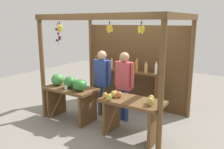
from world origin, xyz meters
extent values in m
plane|color=gray|center=(0.00, 0.00, 0.00)|extent=(12.00, 12.00, 0.00)
cylinder|color=brown|center=(-1.44, -0.91, 1.19)|extent=(0.10, 0.10, 2.38)
cylinder|color=brown|center=(1.44, -0.91, 1.19)|extent=(0.10, 0.10, 2.38)
cylinder|color=brown|center=(-1.44, 0.91, 1.19)|extent=(0.10, 0.10, 2.38)
cylinder|color=brown|center=(1.44, 0.91, 1.19)|extent=(0.10, 0.10, 2.38)
cube|color=brown|center=(0.00, -0.91, 2.32)|extent=(2.98, 0.12, 0.12)
cube|color=brown|center=(-1.44, 0.00, 2.32)|extent=(0.12, 1.92, 0.12)
cube|color=brown|center=(1.44, 0.00, 2.32)|extent=(0.12, 1.92, 0.12)
cube|color=#52381E|center=(0.00, 0.93, 1.07)|extent=(2.88, 0.04, 2.14)
cylinder|color=brown|center=(-1.01, -0.72, 2.21)|extent=(0.02, 0.02, 0.06)
ellipsoid|color=yellow|center=(-0.97, -0.72, 2.08)|extent=(0.04, 0.09, 0.15)
ellipsoid|color=yellow|center=(-0.98, -0.69, 2.08)|extent=(0.08, 0.08, 0.15)
ellipsoid|color=yellow|center=(-1.00, -0.69, 2.10)|extent=(0.08, 0.05, 0.15)
ellipsoid|color=yellow|center=(-1.03, -0.69, 2.07)|extent=(0.06, 0.05, 0.15)
ellipsoid|color=yellow|center=(-1.05, -0.71, 2.08)|extent=(0.05, 0.06, 0.15)
ellipsoid|color=yellow|center=(-1.04, -0.73, 2.09)|extent=(0.05, 0.08, 0.15)
ellipsoid|color=yellow|center=(-1.03, -0.75, 2.11)|extent=(0.08, 0.07, 0.15)
ellipsoid|color=yellow|center=(-1.01, -0.75, 2.10)|extent=(0.09, 0.04, 0.15)
ellipsoid|color=yellow|center=(-0.98, -0.75, 2.09)|extent=(0.07, 0.06, 0.15)
cylinder|color=brown|center=(0.36, -0.82, 2.21)|extent=(0.02, 0.02, 0.06)
ellipsoid|color=gold|center=(0.40, -0.81, 2.10)|extent=(0.04, 0.07, 0.13)
ellipsoid|color=gold|center=(0.38, -0.80, 2.12)|extent=(0.05, 0.05, 0.13)
ellipsoid|color=gold|center=(0.36, -0.78, 2.10)|extent=(0.06, 0.04, 0.13)
ellipsoid|color=gold|center=(0.35, -0.79, 2.08)|extent=(0.08, 0.06, 0.13)
ellipsoid|color=gold|center=(0.33, -0.81, 2.08)|extent=(0.05, 0.07, 0.13)
ellipsoid|color=gold|center=(0.34, -0.83, 2.11)|extent=(0.05, 0.07, 0.13)
ellipsoid|color=gold|center=(0.33, -0.85, 2.10)|extent=(0.07, 0.06, 0.13)
ellipsoid|color=gold|center=(0.37, -0.85, 2.09)|extent=(0.06, 0.04, 0.13)
ellipsoid|color=gold|center=(0.38, -0.83, 2.10)|extent=(0.06, 0.06, 0.13)
cylinder|color=brown|center=(1.01, -0.82, 2.21)|extent=(0.02, 0.02, 0.06)
ellipsoid|color=yellow|center=(1.04, -0.82, 2.11)|extent=(0.04, 0.07, 0.13)
ellipsoid|color=yellow|center=(1.02, -0.79, 2.08)|extent=(0.08, 0.05, 0.14)
ellipsoid|color=yellow|center=(0.98, -0.80, 2.09)|extent=(0.07, 0.07, 0.14)
ellipsoid|color=yellow|center=(0.98, -0.85, 2.10)|extent=(0.05, 0.05, 0.13)
ellipsoid|color=yellow|center=(1.02, -0.86, 2.10)|extent=(0.07, 0.05, 0.14)
cylinder|color=#4C422D|center=(-1.19, -0.60, 1.96)|extent=(0.01, 0.01, 0.55)
sphere|color=#601E42|center=(-1.17, -0.61, 2.16)|extent=(0.07, 0.07, 0.07)
sphere|color=#47142D|center=(-1.18, -0.58, 2.11)|extent=(0.07, 0.07, 0.07)
sphere|color=#601E42|center=(-1.21, -0.63, 2.06)|extent=(0.06, 0.06, 0.06)
sphere|color=#601E42|center=(-1.19, -0.60, 1.97)|extent=(0.06, 0.06, 0.06)
sphere|color=#511938|center=(-1.16, -0.58, 1.88)|extent=(0.06, 0.06, 0.06)
sphere|color=#601E42|center=(-1.17, -0.58, 1.84)|extent=(0.06, 0.06, 0.06)
sphere|color=#511938|center=(-1.21, -0.63, 1.81)|extent=(0.06, 0.06, 0.06)
cube|color=brown|center=(-0.79, -0.68, 0.73)|extent=(1.21, 0.64, 0.06)
cube|color=brown|center=(-1.28, -0.68, 0.35)|extent=(0.06, 0.58, 0.70)
cube|color=brown|center=(-0.31, -0.68, 0.35)|extent=(0.06, 0.58, 0.70)
ellipsoid|color=#429347|center=(-1.19, -0.69, 0.90)|extent=(0.39, 0.39, 0.28)
ellipsoid|color=#2D7533|center=(-0.45, -0.76, 0.89)|extent=(0.42, 0.42, 0.26)
ellipsoid|color=#2D7533|center=(-0.79, -0.71, 0.90)|extent=(0.28, 0.28, 0.27)
cylinder|color=white|center=(-0.76, -0.86, 0.81)|extent=(0.07, 0.07, 0.09)
cube|color=brown|center=(0.79, -0.68, 0.73)|extent=(1.21, 0.64, 0.06)
cube|color=brown|center=(0.31, -0.68, 0.35)|extent=(0.06, 0.58, 0.70)
cube|color=brown|center=(1.28, -0.68, 0.35)|extent=(0.06, 0.58, 0.70)
ellipsoid|color=gold|center=(0.31, -0.90, 0.83)|extent=(0.14, 0.14, 0.13)
ellipsoid|color=#B79E47|center=(0.41, -0.76, 0.83)|extent=(0.12, 0.12, 0.14)
ellipsoid|color=#CC7038|center=(0.38, -0.62, 0.82)|extent=(0.10, 0.10, 0.11)
ellipsoid|color=#CC7038|center=(0.51, -0.70, 0.83)|extent=(0.15, 0.15, 0.13)
ellipsoid|color=#B79E47|center=(1.17, -0.67, 0.84)|extent=(0.15, 0.15, 0.16)
ellipsoid|color=#A8B24C|center=(0.43, -0.95, 0.83)|extent=(0.14, 0.14, 0.13)
ellipsoid|color=#B79E47|center=(1.21, -0.80, 0.84)|extent=(0.16, 0.16, 0.16)
cube|color=brown|center=(-1.13, 0.68, 0.50)|extent=(0.05, 0.20, 1.00)
cube|color=brown|center=(0.74, 0.68, 0.50)|extent=(0.05, 0.20, 1.00)
cube|color=brown|center=(-0.20, 0.68, 0.98)|extent=(1.87, 0.22, 0.04)
cylinder|color=#994C1E|center=(-1.08, 0.68, 1.14)|extent=(0.06, 0.06, 0.28)
cylinder|color=#994C1E|center=(-1.08, 0.68, 1.31)|extent=(0.03, 0.03, 0.06)
cylinder|color=silver|center=(-0.81, 0.68, 1.14)|extent=(0.06, 0.06, 0.28)
cylinder|color=silver|center=(-0.81, 0.68, 1.31)|extent=(0.03, 0.03, 0.06)
cylinder|color=#D8B266|center=(-0.57, 0.68, 1.11)|extent=(0.07, 0.07, 0.22)
cylinder|color=#D8B266|center=(-0.57, 0.68, 1.25)|extent=(0.03, 0.03, 0.06)
cylinder|color=#D8B266|center=(-0.33, 0.68, 1.12)|extent=(0.06, 0.06, 0.23)
cylinder|color=#D8B266|center=(-0.33, 0.68, 1.26)|extent=(0.03, 0.03, 0.06)
cylinder|color=#994C1E|center=(-0.07, 0.68, 1.14)|extent=(0.06, 0.06, 0.28)
cylinder|color=#994C1E|center=(-0.07, 0.68, 1.31)|extent=(0.03, 0.03, 0.06)
cylinder|color=gold|center=(0.17, 0.68, 1.14)|extent=(0.07, 0.07, 0.28)
cylinder|color=gold|center=(0.17, 0.68, 1.31)|extent=(0.03, 0.03, 0.06)
cylinder|color=#D8B266|center=(0.43, 0.68, 1.11)|extent=(0.08, 0.08, 0.22)
cylinder|color=#D8B266|center=(0.43, 0.68, 1.25)|extent=(0.04, 0.04, 0.06)
cylinder|color=silver|center=(0.69, 0.68, 1.12)|extent=(0.07, 0.07, 0.24)
cylinder|color=silver|center=(0.69, 0.68, 1.27)|extent=(0.03, 0.03, 0.06)
cylinder|color=#414B50|center=(-0.39, -0.10, 0.37)|extent=(0.11, 0.11, 0.74)
cylinder|color=#414B50|center=(-0.27, -0.10, 0.37)|extent=(0.11, 0.11, 0.74)
cube|color=#2D428C|center=(-0.33, -0.10, 1.05)|extent=(0.32, 0.19, 0.62)
cylinder|color=#2D428C|center=(-0.53, -0.10, 1.08)|extent=(0.08, 0.08, 0.56)
cylinder|color=#2D428C|center=(-0.13, -0.10, 1.08)|extent=(0.08, 0.08, 0.56)
sphere|color=tan|center=(-0.33, -0.10, 1.47)|extent=(0.21, 0.21, 0.21)
cylinder|color=navy|center=(0.19, -0.08, 0.37)|extent=(0.11, 0.11, 0.74)
cylinder|color=navy|center=(0.31, -0.08, 0.37)|extent=(0.11, 0.11, 0.74)
cube|color=#BF474C|center=(0.25, -0.08, 1.05)|extent=(0.32, 0.19, 0.63)
cylinder|color=#BF474C|center=(0.05, -0.08, 1.08)|extent=(0.08, 0.08, 0.56)
cylinder|color=#BF474C|center=(0.45, -0.08, 1.08)|extent=(0.08, 0.08, 0.56)
sphere|color=tan|center=(0.25, -0.08, 1.47)|extent=(0.21, 0.21, 0.21)
camera|label=1|loc=(2.80, -4.49, 2.23)|focal=37.78mm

